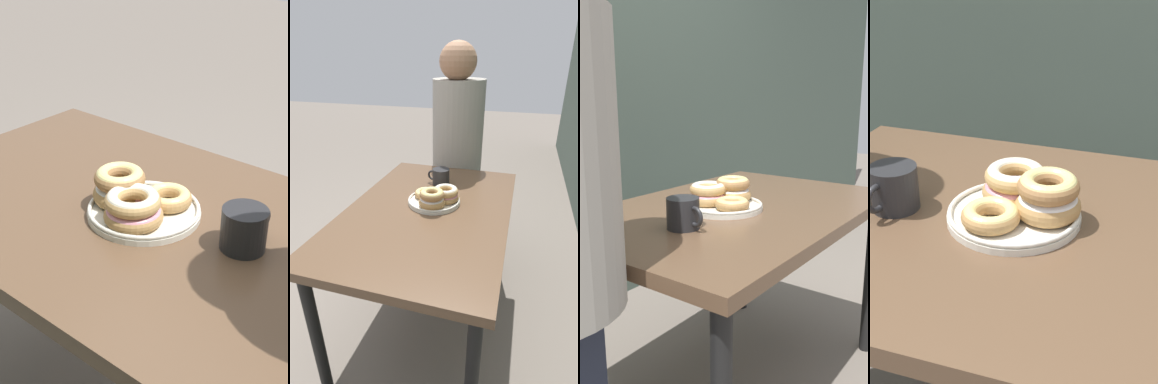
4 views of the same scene
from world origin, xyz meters
TOP-DOWN VIEW (x-y plane):
  - dining_table at (0.00, 0.15)m, footprint 1.18×0.77m
  - donut_plate at (-0.05, 0.17)m, footprint 0.27×0.28m
  - coffee_mug at (-0.31, 0.12)m, footprint 0.10×0.13m

SIDE VIEW (x-z plane):
  - dining_table at x=0.00m, z-range 0.28..0.99m
  - donut_plate at x=-0.05m, z-range 0.70..0.80m
  - coffee_mug at x=-0.31m, z-range 0.71..0.80m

